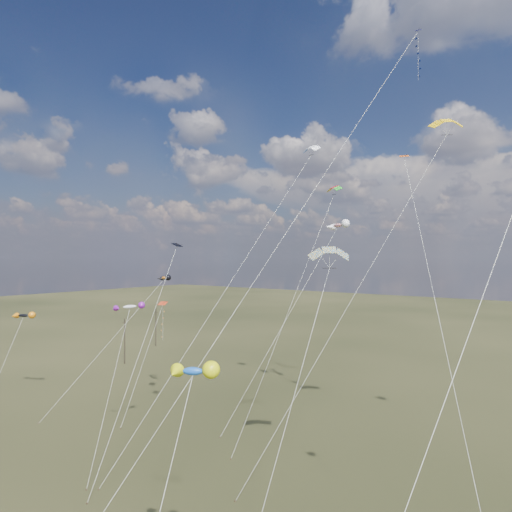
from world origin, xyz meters
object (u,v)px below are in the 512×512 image
Objects in this scene: utility_pole_near at (125,341)px; utility_pole_far at (156,327)px; novelty_black_orange at (23,316)px; parafoil_yellow at (446,122)px.

utility_pole_near and utility_pole_far have the same top height.
novelty_black_orange is (5.04, -20.28, 6.91)m from utility_pole_near.
parafoil_yellow is (56.31, -8.74, 26.63)m from utility_pole_near.
utility_pole_far is 0.25× the size of parafoil_yellow.
parafoil_yellow reaches higher than utility_pole_far.
utility_pole_far is at bearing 160.52° from parafoil_yellow.
utility_pole_far is at bearing 110.82° from novelty_black_orange.
parafoil_yellow is 2.73× the size of novelty_black_orange.
utility_pole_near is at bearing 103.95° from novelty_black_orange.
utility_pole_near is 22.01m from novelty_black_orange.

